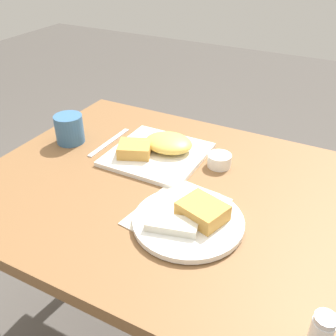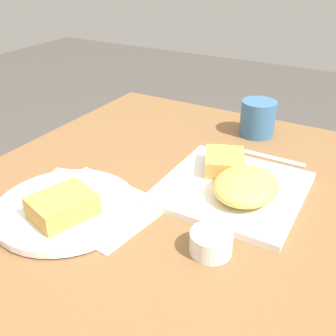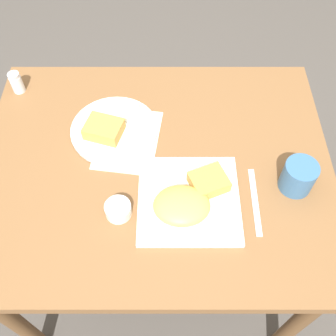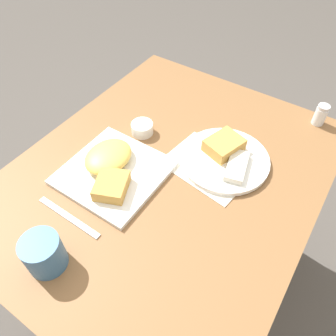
{
  "view_description": "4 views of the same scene",
  "coord_description": "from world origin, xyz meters",
  "views": [
    {
      "loc": [
        -0.42,
        0.78,
        1.36
      ],
      "look_at": [
        0.0,
        -0.02,
        0.79
      ],
      "focal_mm": 42.0,
      "sensor_mm": 36.0,
      "label": 1
    },
    {
      "loc": [
        -0.56,
        -0.35,
        1.18
      ],
      "look_at": [
        0.04,
        -0.0,
        0.79
      ],
      "focal_mm": 42.0,
      "sensor_mm": 36.0,
      "label": 2
    },
    {
      "loc": [
        0.04,
        -0.65,
        1.68
      ],
      "look_at": [
        0.03,
        -0.03,
        0.77
      ],
      "focal_mm": 42.0,
      "sensor_mm": 36.0,
      "label": 3
    },
    {
      "loc": [
        0.52,
        0.35,
        1.47
      ],
      "look_at": [
        0.02,
        0.01,
        0.79
      ],
      "focal_mm": 35.0,
      "sensor_mm": 36.0,
      "label": 4
    }
  ],
  "objects": [
    {
      "name": "ground_plane",
      "position": [
        0.0,
        0.0,
        0.0
      ],
      "size": [
        8.0,
        8.0,
        0.0
      ],
      "primitive_type": "plane",
      "color": "#4C4742"
    },
    {
      "name": "sauce_ramekin",
      "position": [
        -0.1,
        -0.16,
        0.76
      ],
      "size": [
        0.07,
        0.07,
        0.04
      ],
      "color": "white",
      "rests_on": "dining_table"
    },
    {
      "name": "plate_oval_far",
      "position": [
        -0.13,
        0.12,
        0.76
      ],
      "size": [
        0.27,
        0.27,
        0.05
      ],
      "color": "white",
      "rests_on": "menu_card"
    },
    {
      "name": "butter_knife",
      "position": [
        0.27,
        -0.13,
        0.75
      ],
      "size": [
        0.02,
        0.21,
        0.0
      ],
      "rotation": [
        0.0,
        0.0,
        1.56
      ],
      "color": "silver",
      "rests_on": "dining_table"
    },
    {
      "name": "dining_table",
      "position": [
        0.0,
        0.0,
        0.66
      ],
      "size": [
        1.03,
        0.83,
        0.74
      ],
      "color": "brown",
      "rests_on": "ground_plane"
    },
    {
      "name": "menu_card",
      "position": [
        -0.08,
        0.09,
        0.75
      ],
      "size": [
        0.21,
        0.27,
        0.0
      ],
      "rotation": [
        0.0,
        0.0,
        -0.14
      ],
      "color": "beige",
      "rests_on": "dining_table"
    },
    {
      "name": "plate_square_near",
      "position": [
        0.09,
        -0.13,
        0.77
      ],
      "size": [
        0.27,
        0.27,
        0.06
      ],
      "color": "white",
      "rests_on": "dining_table"
    },
    {
      "name": "coffee_mug",
      "position": [
        0.39,
        -0.08,
        0.79
      ],
      "size": [
        0.09,
        0.09,
        0.09
      ],
      "color": "#386693",
      "rests_on": "dining_table"
    },
    {
      "name": "salt_shaker",
      "position": [
        -0.46,
        0.3,
        0.78
      ],
      "size": [
        0.04,
        0.04,
        0.07
      ],
      "color": "white",
      "rests_on": "dining_table"
    }
  ]
}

